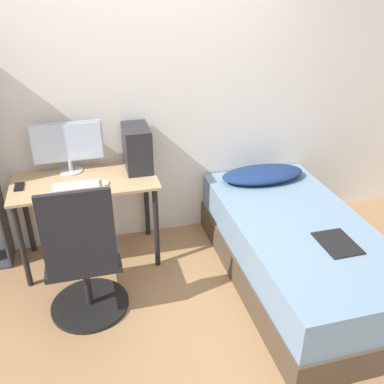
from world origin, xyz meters
TOP-DOWN VIEW (x-y plane):
  - ground_plane at (0.00, 0.00)m, footprint 14.00×14.00m
  - wall_back at (0.00, 1.33)m, footprint 8.00×0.05m
  - desk at (-0.54, 1.01)m, footprint 1.13×0.58m
  - office_chair at (-0.61, 0.34)m, footprint 0.57×0.57m
  - bed at (1.01, 0.31)m, footprint 1.00×1.99m
  - pillow at (1.01, 1.05)m, footprint 0.76×0.36m
  - magazine at (1.11, -0.02)m, footprint 0.24×0.32m
  - monitor at (-0.64, 1.20)m, footprint 0.56×0.19m
  - keyboard at (-0.61, 0.90)m, footprint 0.35×0.14m
  - pc_tower at (-0.10, 1.11)m, footprint 0.21×0.34m
  - mouse at (-0.38, 0.90)m, footprint 0.06×0.09m
  - phone at (-1.03, 1.01)m, footprint 0.07×0.14m

SIDE VIEW (x-z plane):
  - ground_plane at x=0.00m, z-range 0.00..0.00m
  - bed at x=1.01m, z-range 0.00..0.54m
  - office_chair at x=-0.61m, z-range -0.13..0.96m
  - magazine at x=1.11m, z-range 0.54..0.55m
  - pillow at x=1.01m, z-range 0.54..0.65m
  - desk at x=-0.54m, z-range 0.26..1.02m
  - phone at x=-1.03m, z-range 0.76..0.77m
  - keyboard at x=-0.61m, z-range 0.76..0.78m
  - mouse at x=-0.38m, z-range 0.76..0.78m
  - pc_tower at x=-0.10m, z-range 0.76..1.12m
  - monitor at x=-0.64m, z-range 0.78..1.20m
  - wall_back at x=0.00m, z-range 0.00..2.50m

